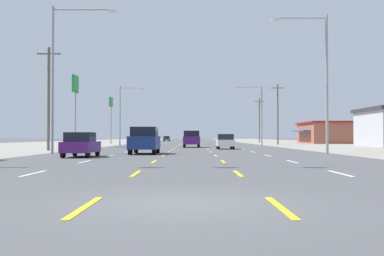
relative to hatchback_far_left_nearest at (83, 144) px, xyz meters
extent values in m
plane|color=#4C4C4F|center=(6.77, 46.11, -0.78)|extent=(572.00, 572.00, 0.00)
cube|color=gray|center=(-17.98, 46.11, -0.78)|extent=(28.00, 440.00, 0.01)
cube|color=gray|center=(31.52, 46.11, -0.78)|extent=(28.00, 440.00, 0.01)
cube|color=white|center=(1.52, -12.89, -0.78)|extent=(0.14, 2.60, 0.01)
cube|color=white|center=(1.52, -5.39, -0.78)|extent=(0.14, 2.60, 0.01)
cube|color=white|center=(1.52, 2.11, -0.78)|extent=(0.14, 2.60, 0.01)
cube|color=white|center=(1.52, 9.61, -0.78)|extent=(0.14, 2.60, 0.01)
cube|color=white|center=(1.52, 17.11, -0.78)|extent=(0.14, 2.60, 0.01)
cube|color=white|center=(1.52, 24.61, -0.78)|extent=(0.14, 2.60, 0.01)
cube|color=white|center=(1.52, 32.11, -0.78)|extent=(0.14, 2.60, 0.01)
cube|color=white|center=(1.52, 39.61, -0.78)|extent=(0.14, 2.60, 0.01)
cube|color=white|center=(1.52, 47.11, -0.78)|extent=(0.14, 2.60, 0.01)
cube|color=white|center=(1.52, 54.61, -0.78)|extent=(0.14, 2.60, 0.01)
cube|color=white|center=(1.52, 62.11, -0.78)|extent=(0.14, 2.60, 0.01)
cube|color=white|center=(1.52, 69.61, -0.78)|extent=(0.14, 2.60, 0.01)
cube|color=white|center=(1.52, 77.11, -0.78)|extent=(0.14, 2.60, 0.01)
cube|color=white|center=(1.52, 84.61, -0.78)|extent=(0.14, 2.60, 0.01)
cube|color=white|center=(1.52, 92.11, -0.78)|extent=(0.14, 2.60, 0.01)
cube|color=white|center=(1.52, 99.61, -0.78)|extent=(0.14, 2.60, 0.01)
cube|color=white|center=(1.52, 107.11, -0.78)|extent=(0.14, 2.60, 0.01)
cube|color=white|center=(1.52, 114.61, -0.78)|extent=(0.14, 2.60, 0.01)
cube|color=white|center=(1.52, 122.11, -0.78)|extent=(0.14, 2.60, 0.01)
cube|color=white|center=(1.52, 129.61, -0.78)|extent=(0.14, 2.60, 0.01)
cube|color=white|center=(1.52, 137.11, -0.78)|extent=(0.14, 2.60, 0.01)
cube|color=white|center=(1.52, 144.61, -0.78)|extent=(0.14, 2.60, 0.01)
cube|color=white|center=(1.52, 152.11, -0.78)|extent=(0.14, 2.60, 0.01)
cube|color=white|center=(1.52, 159.61, -0.78)|extent=(0.14, 2.60, 0.01)
cube|color=white|center=(1.52, 167.11, -0.78)|extent=(0.14, 2.60, 0.01)
cube|color=white|center=(1.52, 174.61, -0.78)|extent=(0.14, 2.60, 0.01)
cube|color=white|center=(1.52, 182.11, -0.78)|extent=(0.14, 2.60, 0.01)
cube|color=white|center=(1.52, 189.61, -0.78)|extent=(0.14, 2.60, 0.01)
cube|color=white|center=(1.52, 197.11, -0.78)|extent=(0.14, 2.60, 0.01)
cube|color=yellow|center=(5.02, -20.39, -0.78)|extent=(0.14, 2.60, 0.01)
cube|color=yellow|center=(5.02, -12.89, -0.78)|extent=(0.14, 2.60, 0.01)
cube|color=yellow|center=(5.02, -5.39, -0.78)|extent=(0.14, 2.60, 0.01)
cube|color=yellow|center=(5.02, 2.11, -0.78)|extent=(0.14, 2.60, 0.01)
cube|color=yellow|center=(5.02, 9.61, -0.78)|extent=(0.14, 2.60, 0.01)
cube|color=yellow|center=(5.02, 17.11, -0.78)|extent=(0.14, 2.60, 0.01)
cube|color=yellow|center=(5.02, 24.61, -0.78)|extent=(0.14, 2.60, 0.01)
cube|color=yellow|center=(5.02, 32.11, -0.78)|extent=(0.14, 2.60, 0.01)
cube|color=yellow|center=(5.02, 39.61, -0.78)|extent=(0.14, 2.60, 0.01)
cube|color=yellow|center=(5.02, 47.11, -0.78)|extent=(0.14, 2.60, 0.01)
cube|color=yellow|center=(5.02, 54.61, -0.78)|extent=(0.14, 2.60, 0.01)
cube|color=yellow|center=(5.02, 62.11, -0.78)|extent=(0.14, 2.60, 0.01)
cube|color=yellow|center=(5.02, 69.61, -0.78)|extent=(0.14, 2.60, 0.01)
cube|color=yellow|center=(5.02, 77.11, -0.78)|extent=(0.14, 2.60, 0.01)
cube|color=yellow|center=(5.02, 84.61, -0.78)|extent=(0.14, 2.60, 0.01)
cube|color=yellow|center=(5.02, 92.11, -0.78)|extent=(0.14, 2.60, 0.01)
cube|color=yellow|center=(5.02, 99.61, -0.78)|extent=(0.14, 2.60, 0.01)
cube|color=yellow|center=(5.02, 107.11, -0.78)|extent=(0.14, 2.60, 0.01)
cube|color=yellow|center=(5.02, 114.61, -0.78)|extent=(0.14, 2.60, 0.01)
cube|color=yellow|center=(5.02, 122.11, -0.78)|extent=(0.14, 2.60, 0.01)
cube|color=yellow|center=(5.02, 129.61, -0.78)|extent=(0.14, 2.60, 0.01)
cube|color=yellow|center=(5.02, 137.11, -0.78)|extent=(0.14, 2.60, 0.01)
cube|color=yellow|center=(5.02, 144.61, -0.78)|extent=(0.14, 2.60, 0.01)
cube|color=yellow|center=(5.02, 152.11, -0.78)|extent=(0.14, 2.60, 0.01)
cube|color=yellow|center=(5.02, 159.61, -0.78)|extent=(0.14, 2.60, 0.01)
cube|color=yellow|center=(5.02, 167.11, -0.78)|extent=(0.14, 2.60, 0.01)
cube|color=yellow|center=(5.02, 174.61, -0.78)|extent=(0.14, 2.60, 0.01)
cube|color=yellow|center=(5.02, 182.11, -0.78)|extent=(0.14, 2.60, 0.01)
cube|color=yellow|center=(5.02, 189.61, -0.78)|extent=(0.14, 2.60, 0.01)
cube|color=yellow|center=(5.02, 197.11, -0.78)|extent=(0.14, 2.60, 0.01)
cube|color=yellow|center=(8.52, -20.39, -0.78)|extent=(0.14, 2.60, 0.01)
cube|color=yellow|center=(8.52, -12.89, -0.78)|extent=(0.14, 2.60, 0.01)
cube|color=yellow|center=(8.52, -5.39, -0.78)|extent=(0.14, 2.60, 0.01)
cube|color=yellow|center=(8.52, 2.11, -0.78)|extent=(0.14, 2.60, 0.01)
cube|color=yellow|center=(8.52, 9.61, -0.78)|extent=(0.14, 2.60, 0.01)
cube|color=yellow|center=(8.52, 17.11, -0.78)|extent=(0.14, 2.60, 0.01)
cube|color=yellow|center=(8.52, 24.61, -0.78)|extent=(0.14, 2.60, 0.01)
cube|color=yellow|center=(8.52, 32.11, -0.78)|extent=(0.14, 2.60, 0.01)
cube|color=yellow|center=(8.52, 39.61, -0.78)|extent=(0.14, 2.60, 0.01)
cube|color=yellow|center=(8.52, 47.11, -0.78)|extent=(0.14, 2.60, 0.01)
cube|color=yellow|center=(8.52, 54.61, -0.78)|extent=(0.14, 2.60, 0.01)
cube|color=yellow|center=(8.52, 62.11, -0.78)|extent=(0.14, 2.60, 0.01)
cube|color=yellow|center=(8.52, 69.61, -0.78)|extent=(0.14, 2.60, 0.01)
cube|color=yellow|center=(8.52, 77.11, -0.78)|extent=(0.14, 2.60, 0.01)
cube|color=yellow|center=(8.52, 84.61, -0.78)|extent=(0.14, 2.60, 0.01)
cube|color=yellow|center=(8.52, 92.11, -0.78)|extent=(0.14, 2.60, 0.01)
cube|color=yellow|center=(8.52, 99.61, -0.78)|extent=(0.14, 2.60, 0.01)
cube|color=yellow|center=(8.52, 107.11, -0.78)|extent=(0.14, 2.60, 0.01)
cube|color=yellow|center=(8.52, 114.61, -0.78)|extent=(0.14, 2.60, 0.01)
cube|color=yellow|center=(8.52, 122.11, -0.78)|extent=(0.14, 2.60, 0.01)
cube|color=yellow|center=(8.52, 129.61, -0.78)|extent=(0.14, 2.60, 0.01)
cube|color=yellow|center=(8.52, 137.11, -0.78)|extent=(0.14, 2.60, 0.01)
cube|color=yellow|center=(8.52, 144.61, -0.78)|extent=(0.14, 2.60, 0.01)
cube|color=yellow|center=(8.52, 152.11, -0.78)|extent=(0.14, 2.60, 0.01)
cube|color=yellow|center=(8.52, 159.61, -0.78)|extent=(0.14, 2.60, 0.01)
cube|color=yellow|center=(8.52, 167.11, -0.78)|extent=(0.14, 2.60, 0.01)
cube|color=yellow|center=(8.52, 174.61, -0.78)|extent=(0.14, 2.60, 0.01)
cube|color=yellow|center=(8.52, 182.11, -0.78)|extent=(0.14, 2.60, 0.01)
cube|color=yellow|center=(8.52, 189.61, -0.78)|extent=(0.14, 2.60, 0.01)
cube|color=yellow|center=(8.52, 197.11, -0.78)|extent=(0.14, 2.60, 0.01)
cube|color=white|center=(12.02, -12.89, -0.78)|extent=(0.14, 2.60, 0.01)
cube|color=white|center=(12.02, -5.39, -0.78)|extent=(0.14, 2.60, 0.01)
cube|color=white|center=(12.02, 2.11, -0.78)|extent=(0.14, 2.60, 0.01)
cube|color=white|center=(12.02, 9.61, -0.78)|extent=(0.14, 2.60, 0.01)
cube|color=white|center=(12.02, 17.11, -0.78)|extent=(0.14, 2.60, 0.01)
cube|color=white|center=(12.02, 24.61, -0.78)|extent=(0.14, 2.60, 0.01)
cube|color=white|center=(12.02, 32.11, -0.78)|extent=(0.14, 2.60, 0.01)
cube|color=white|center=(12.02, 39.61, -0.78)|extent=(0.14, 2.60, 0.01)
cube|color=white|center=(12.02, 47.11, -0.78)|extent=(0.14, 2.60, 0.01)
cube|color=white|center=(12.02, 54.61, -0.78)|extent=(0.14, 2.60, 0.01)
cube|color=white|center=(12.02, 62.11, -0.78)|extent=(0.14, 2.60, 0.01)
cube|color=white|center=(12.02, 69.61, -0.78)|extent=(0.14, 2.60, 0.01)
cube|color=white|center=(12.02, 77.11, -0.78)|extent=(0.14, 2.60, 0.01)
cube|color=white|center=(12.02, 84.61, -0.78)|extent=(0.14, 2.60, 0.01)
cube|color=white|center=(12.02, 92.11, -0.78)|extent=(0.14, 2.60, 0.01)
cube|color=white|center=(12.02, 99.61, -0.78)|extent=(0.14, 2.60, 0.01)
cube|color=white|center=(12.02, 107.11, -0.78)|extent=(0.14, 2.60, 0.01)
cube|color=white|center=(12.02, 114.61, -0.78)|extent=(0.14, 2.60, 0.01)
cube|color=white|center=(12.02, 122.11, -0.78)|extent=(0.14, 2.60, 0.01)
cube|color=white|center=(12.02, 129.61, -0.78)|extent=(0.14, 2.60, 0.01)
cube|color=white|center=(12.02, 137.11, -0.78)|extent=(0.14, 2.60, 0.01)
cube|color=white|center=(12.02, 144.61, -0.78)|extent=(0.14, 2.60, 0.01)
cube|color=white|center=(12.02, 152.11, -0.78)|extent=(0.14, 2.60, 0.01)
cube|color=white|center=(12.02, 159.61, -0.78)|extent=(0.14, 2.60, 0.01)
cube|color=white|center=(12.02, 167.11, -0.78)|extent=(0.14, 2.60, 0.01)
cube|color=white|center=(12.02, 174.61, -0.78)|extent=(0.14, 2.60, 0.01)
cube|color=white|center=(12.02, 182.11, -0.78)|extent=(0.14, 2.60, 0.01)
cube|color=white|center=(12.02, 189.61, -0.78)|extent=(0.14, 2.60, 0.01)
cube|color=white|center=(12.02, 197.11, -0.78)|extent=(0.14, 2.60, 0.01)
cube|color=#4C196B|center=(0.00, 0.07, -0.15)|extent=(1.72, 3.90, 0.66)
cube|color=black|center=(0.00, -0.18, 0.47)|extent=(1.58, 1.90, 0.58)
cylinder|color=black|center=(-0.74, 1.47, -0.48)|extent=(0.20, 0.60, 0.60)
cylinder|color=black|center=(0.74, 1.47, -0.48)|extent=(0.20, 0.60, 0.60)
cylinder|color=black|center=(-0.74, -1.33, -0.48)|extent=(0.20, 0.60, 0.60)
cylinder|color=black|center=(0.74, -1.33, -0.48)|extent=(0.20, 0.60, 0.60)
cube|color=navy|center=(3.45, 5.21, 0.06)|extent=(1.98, 4.90, 0.92)
cube|color=black|center=(3.45, 5.16, 0.86)|extent=(1.82, 2.70, 0.68)
cylinder|color=black|center=(2.61, 6.91, -0.40)|extent=(0.26, 0.76, 0.76)
cylinder|color=black|center=(4.29, 6.91, -0.40)|extent=(0.26, 0.76, 0.76)
cylinder|color=black|center=(2.61, 3.51, -0.40)|extent=(0.26, 0.76, 0.76)
cylinder|color=black|center=(4.29, 3.51, -0.40)|extent=(0.26, 0.76, 0.76)
cube|color=white|center=(10.35, 18.62, -0.15)|extent=(1.72, 3.90, 0.66)
cube|color=black|center=(10.35, 18.37, 0.47)|extent=(1.58, 1.90, 0.58)
cylinder|color=black|center=(9.61, 20.02, -0.48)|extent=(0.20, 0.60, 0.60)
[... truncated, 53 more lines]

